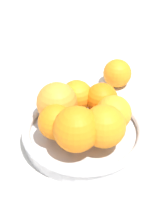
# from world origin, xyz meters

# --- Properties ---
(ground_plane) EXTENTS (4.00, 4.00, 0.00)m
(ground_plane) POSITION_xyz_m (0.00, 0.00, 0.00)
(ground_plane) COLOR beige
(fruit_bowl) EXTENTS (0.24, 0.24, 0.04)m
(fruit_bowl) POSITION_xyz_m (0.00, 0.00, 0.02)
(fruit_bowl) COLOR silver
(fruit_bowl) RESTS_ON ground_plane
(orange_pile) EXTENTS (0.18, 0.19, 0.08)m
(orange_pile) POSITION_xyz_m (0.01, 0.01, 0.07)
(orange_pile) COLOR orange
(orange_pile) RESTS_ON fruit_bowl
(stray_orange) EXTENTS (0.07, 0.07, 0.07)m
(stray_orange) POSITION_xyz_m (-0.16, -0.14, 0.03)
(stray_orange) COLOR orange
(stray_orange) RESTS_ON ground_plane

